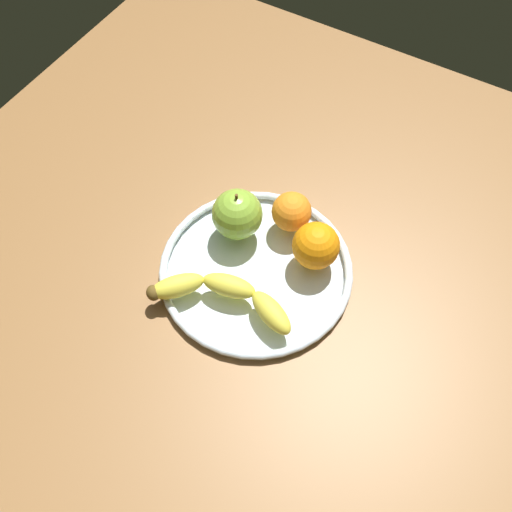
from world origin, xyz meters
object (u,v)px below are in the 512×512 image
banana (223,295)px  orange_front_right (316,246)px  apple (237,214)px  orange_front_left (292,212)px  fruit_bowl (256,270)px

banana → orange_front_right: 15.30cm
apple → orange_front_left: apple is taller
apple → orange_front_right: bearing=-174.7°
fruit_bowl → apple: size_ratio=3.42×
fruit_bowl → apple: 8.81cm
apple → orange_front_right: apple is taller
banana → orange_front_left: size_ratio=3.54×
banana → orange_front_right: orange_front_right is taller
orange_front_left → banana: bearing=83.6°
fruit_bowl → apple: bearing=-37.3°
banana → orange_front_right: (-8.02, -12.90, 1.88)cm
banana → orange_front_left: bearing=-109.2°
fruit_bowl → banana: bearing=80.3°
orange_front_right → banana: bearing=58.1°
fruit_bowl → orange_front_left: orange_front_left is taller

